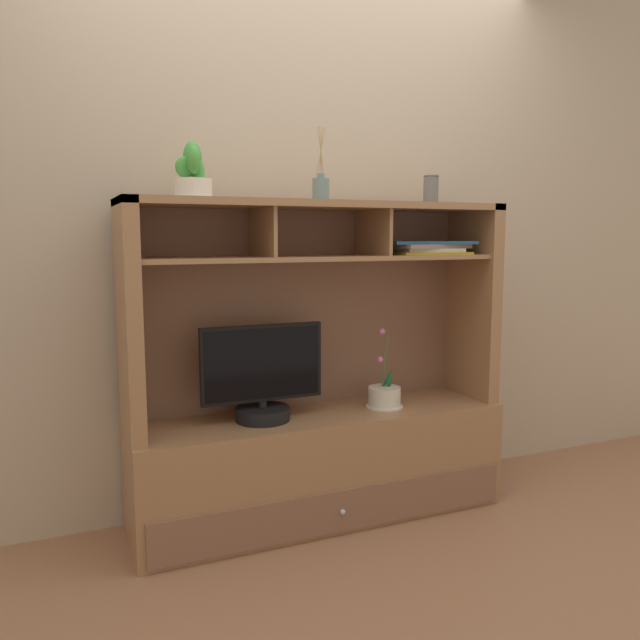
% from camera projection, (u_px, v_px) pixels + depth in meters
% --- Properties ---
extents(floor_plane, '(6.00, 6.00, 0.02)m').
position_uv_depth(floor_plane, '(320.00, 516.00, 2.88)').
color(floor_plane, '#99694B').
rests_on(floor_plane, ground).
extents(back_wall, '(6.00, 0.02, 2.80)m').
position_uv_depth(back_wall, '(298.00, 206.00, 2.92)').
color(back_wall, tan).
rests_on(back_wall, ground).
extents(media_console, '(1.67, 0.47, 1.41)m').
position_uv_depth(media_console, '(319.00, 425.00, 2.83)').
color(media_console, '#9C6E49').
rests_on(media_console, ground).
extents(tv_monitor, '(0.53, 0.23, 0.41)m').
position_uv_depth(tv_monitor, '(262.00, 381.00, 2.68)').
color(tv_monitor, black).
rests_on(tv_monitor, media_console).
extents(potted_orchid, '(0.17, 0.17, 0.37)m').
position_uv_depth(potted_orchid, '(384.00, 396.00, 2.90)').
color(potted_orchid, silver).
rests_on(potted_orchid, media_console).
extents(magazine_stack_left, '(0.43, 0.27, 0.06)m').
position_uv_depth(magazine_stack_left, '(427.00, 247.00, 2.91)').
color(magazine_stack_left, gold).
rests_on(magazine_stack_left, media_console).
extents(diffuser_bottle, '(0.07, 0.07, 0.31)m').
position_uv_depth(diffuser_bottle, '(321.00, 189.00, 2.68)').
color(diffuser_bottle, slate).
rests_on(diffuser_bottle, media_console).
extents(potted_succulent, '(0.17, 0.17, 0.22)m').
position_uv_depth(potted_succulent, '(193.00, 177.00, 2.47)').
color(potted_succulent, beige).
rests_on(potted_succulent, media_console).
extents(ceramic_vase, '(0.07, 0.07, 0.13)m').
position_uv_depth(ceramic_vase, '(431.00, 189.00, 2.88)').
color(ceramic_vase, '#615F5E').
rests_on(ceramic_vase, media_console).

